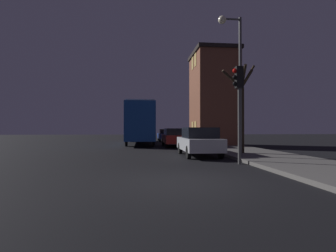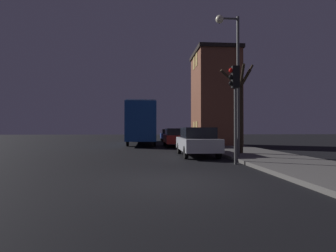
{
  "view_description": "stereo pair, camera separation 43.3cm",
  "coord_description": "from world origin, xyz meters",
  "px_view_note": "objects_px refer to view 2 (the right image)",
  "views": [
    {
      "loc": [
        -1.22,
        -7.22,
        1.47
      ],
      "look_at": [
        0.65,
        10.83,
        1.66
      ],
      "focal_mm": 28.0,
      "sensor_mm": 36.0,
      "label": 1
    },
    {
      "loc": [
        -0.79,
        -7.26,
        1.47
      ],
      "look_at": [
        0.65,
        10.83,
        1.66
      ],
      "focal_mm": 28.0,
      "sensor_mm": 36.0,
      "label": 2
    }
  ],
  "objects_px": {
    "bus": "(142,121)",
    "car_far_lane": "(168,135)",
    "traffic_light": "(235,94)",
    "car_mid_lane": "(175,137)",
    "car_near_lane": "(197,141)",
    "bare_tree": "(240,107)",
    "streetlamp": "(232,64)"
  },
  "relations": [
    {
      "from": "bus",
      "to": "car_far_lane",
      "type": "relative_size",
      "value": 2.75
    },
    {
      "from": "car_mid_lane",
      "to": "car_far_lane",
      "type": "bearing_deg",
      "value": 88.75
    },
    {
      "from": "traffic_light",
      "to": "car_mid_lane",
      "type": "distance_m",
      "value": 11.3
    },
    {
      "from": "car_near_lane",
      "to": "traffic_light",
      "type": "bearing_deg",
      "value": -74.74
    },
    {
      "from": "bare_tree",
      "to": "car_mid_lane",
      "type": "distance_m",
      "value": 8.43
    },
    {
      "from": "streetlamp",
      "to": "bare_tree",
      "type": "height_order",
      "value": "streetlamp"
    },
    {
      "from": "car_near_lane",
      "to": "car_far_lane",
      "type": "relative_size",
      "value": 0.97
    },
    {
      "from": "bare_tree",
      "to": "bus",
      "type": "relative_size",
      "value": 0.39
    },
    {
      "from": "streetlamp",
      "to": "bare_tree",
      "type": "xyz_separation_m",
      "value": [
        0.92,
        1.49,
        -1.95
      ]
    },
    {
      "from": "car_mid_lane",
      "to": "car_far_lane",
      "type": "relative_size",
      "value": 1.1
    },
    {
      "from": "streetlamp",
      "to": "car_near_lane",
      "type": "xyz_separation_m",
      "value": [
        -1.41,
        1.61,
        -3.8
      ]
    },
    {
      "from": "streetlamp",
      "to": "bare_tree",
      "type": "distance_m",
      "value": 2.62
    },
    {
      "from": "traffic_light",
      "to": "bare_tree",
      "type": "xyz_separation_m",
      "value": [
        1.4,
        3.25,
        -0.28
      ]
    },
    {
      "from": "car_mid_lane",
      "to": "bus",
      "type": "bearing_deg",
      "value": 122.89
    },
    {
      "from": "bare_tree",
      "to": "car_near_lane",
      "type": "bearing_deg",
      "value": 177.03
    },
    {
      "from": "car_near_lane",
      "to": "bus",
      "type": "bearing_deg",
      "value": 104.89
    },
    {
      "from": "streetlamp",
      "to": "car_far_lane",
      "type": "height_order",
      "value": "streetlamp"
    },
    {
      "from": "car_mid_lane",
      "to": "traffic_light",
      "type": "bearing_deg",
      "value": -83.29
    },
    {
      "from": "streetlamp",
      "to": "car_near_lane",
      "type": "distance_m",
      "value": 4.36
    },
    {
      "from": "car_mid_lane",
      "to": "streetlamp",
      "type": "bearing_deg",
      "value": -79.1
    },
    {
      "from": "streetlamp",
      "to": "traffic_light",
      "type": "distance_m",
      "value": 2.48
    },
    {
      "from": "streetlamp",
      "to": "bus",
      "type": "distance_m",
      "value": 14.56
    },
    {
      "from": "traffic_light",
      "to": "car_mid_lane",
      "type": "relative_size",
      "value": 0.86
    },
    {
      "from": "bare_tree",
      "to": "bus",
      "type": "distance_m",
      "value": 13.32
    },
    {
      "from": "car_far_lane",
      "to": "bare_tree",
      "type": "bearing_deg",
      "value": -81.87
    },
    {
      "from": "car_near_lane",
      "to": "car_far_lane",
      "type": "distance_m",
      "value": 17.32
    },
    {
      "from": "bare_tree",
      "to": "bus",
      "type": "xyz_separation_m",
      "value": [
        -5.51,
        12.12,
        -0.41
      ]
    },
    {
      "from": "bus",
      "to": "streetlamp",
      "type": "bearing_deg",
      "value": -71.34
    },
    {
      "from": "car_far_lane",
      "to": "car_near_lane",
      "type": "bearing_deg",
      "value": -89.45
    },
    {
      "from": "bus",
      "to": "car_mid_lane",
      "type": "bearing_deg",
      "value": -57.11
    },
    {
      "from": "traffic_light",
      "to": "bare_tree",
      "type": "relative_size",
      "value": 0.87
    },
    {
      "from": "bare_tree",
      "to": "car_far_lane",
      "type": "height_order",
      "value": "bare_tree"
    }
  ]
}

